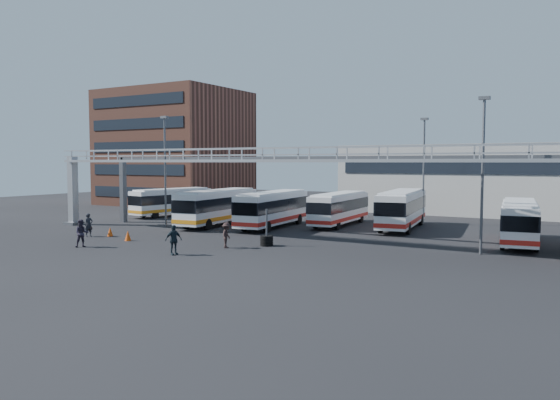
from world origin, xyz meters
The scene contains 20 objects.
ground centered at (0.00, 0.00, 0.00)m, with size 140.00×140.00×0.00m, color black.
gantry centered at (0.00, 5.87, 5.51)m, with size 51.40×5.15×7.10m.
apartment_building centered at (-34.00, 30.00, 8.00)m, with size 18.00×15.00×16.00m, color brown.
warehouse centered at (12.00, 38.00, 4.00)m, with size 42.00×14.00×8.00m, color #9E9E99.
light_pole_left centered at (-16.00, 8.00, 5.73)m, with size 0.70×0.35×10.21m.
light_pole_mid centered at (12.00, 7.00, 5.73)m, with size 0.70×0.35×10.21m.
light_pole_back centered at (4.00, 22.00, 5.73)m, with size 0.70×0.35×10.21m.
bus_0 centered at (-22.67, 16.37, 1.69)m, with size 3.77×10.28×3.05m.
bus_2 centered at (-12.67, 11.53, 1.87)m, with size 3.54×11.30×3.38m.
bus_3 centered at (-7.21, 12.61, 1.83)m, with size 3.55×11.07×3.31m.
bus_4 centered at (-2.60, 17.18, 1.72)m, with size 2.98×10.37×3.11m.
bus_5 centered at (3.34, 17.58, 1.90)m, with size 4.12×11.57×3.44m.
bus_7 centered at (13.60, 12.98, 1.74)m, with size 3.67×10.60×3.15m.
pedestrian_a centered at (-16.90, -0.10, 0.94)m, with size 0.69×0.45×1.88m, color black.
pedestrian_b centered at (-12.89, -4.12, 0.98)m, with size 0.96×0.74×1.97m, color #2B2432.
pedestrian_c centered at (-3.86, 0.77, 0.90)m, with size 1.16×0.67×1.80m, color #2D1F1E.
pedestrian_d centered at (-5.15, -3.29, 0.98)m, with size 1.15×0.48×1.96m, color #1A272F.
cone_left centered at (-15.60, 0.93, 0.37)m, with size 0.47×0.47×0.75m, color #D2470B.
cone_right centered at (-12.44, -0.19, 0.39)m, with size 0.49×0.49×0.79m, color #D2470B.
tire_stack centered at (-1.95, 3.01, 0.45)m, with size 0.93×0.93×2.66m.
Camera 1 is at (18.47, -30.03, 6.02)m, focal length 35.00 mm.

